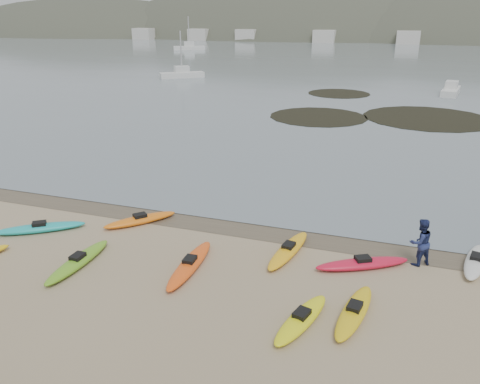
% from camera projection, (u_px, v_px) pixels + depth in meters
% --- Properties ---
extents(ground, '(600.00, 600.00, 0.00)m').
position_uv_depth(ground, '(240.00, 223.00, 21.14)').
color(ground, tan).
rests_on(ground, ground).
extents(wet_sand, '(60.00, 60.00, 0.00)m').
position_uv_depth(wet_sand, '(238.00, 226.00, 20.88)').
color(wet_sand, brown).
rests_on(wet_sand, ground).
extents(water, '(1200.00, 1200.00, 0.00)m').
position_uv_depth(water, '(397.00, 30.00, 286.67)').
color(water, slate).
rests_on(water, ground).
extents(kayaks, '(20.27, 10.54, 0.34)m').
position_uv_depth(kayaks, '(185.00, 262.00, 17.49)').
color(kayaks, silver).
rests_on(kayaks, ground).
extents(person_east, '(1.14, 1.09, 1.85)m').
position_uv_depth(person_east, '(420.00, 242.00, 17.33)').
color(person_east, navy).
rests_on(person_east, ground).
extents(kelp_mats, '(19.65, 22.23, 0.04)m').
position_uv_depth(kelp_mats, '(374.00, 112.00, 45.15)').
color(kelp_mats, black).
rests_on(kelp_mats, water).
extents(moored_boats, '(113.07, 70.61, 1.14)m').
position_uv_depth(moored_boats, '(388.00, 60.00, 91.57)').
color(moored_boats, silver).
rests_on(moored_boats, ground).
extents(far_town, '(199.00, 5.00, 4.00)m').
position_uv_depth(far_town, '(406.00, 38.00, 146.97)').
color(far_town, beige).
rests_on(far_town, ground).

